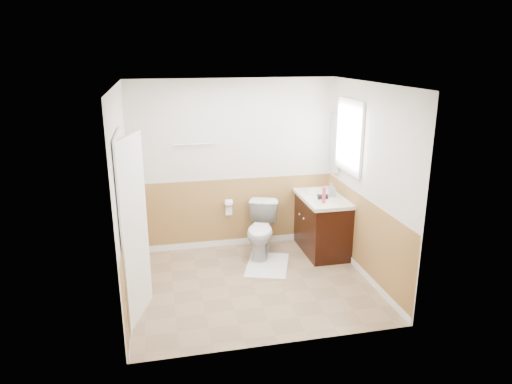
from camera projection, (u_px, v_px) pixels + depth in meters
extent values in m
plane|color=#8C7051|center=(253.00, 284.00, 5.93)|extent=(3.00, 3.00, 0.00)
plane|color=white|center=(252.00, 84.00, 5.20)|extent=(3.00, 3.00, 0.00)
plane|color=silver|center=(234.00, 165.00, 6.78)|extent=(3.00, 0.00, 3.00)
plane|color=silver|center=(281.00, 229.00, 4.35)|extent=(3.00, 0.00, 3.00)
plane|color=silver|center=(123.00, 199.00, 5.26)|extent=(0.00, 3.00, 3.00)
plane|color=silver|center=(368.00, 183.00, 5.87)|extent=(0.00, 3.00, 3.00)
plane|color=#AA7D44|center=(235.00, 214.00, 6.99)|extent=(3.00, 0.00, 3.00)
plane|color=#AA7D44|center=(279.00, 300.00, 4.58)|extent=(3.00, 0.00, 3.00)
plane|color=#AA7D44|center=(130.00, 259.00, 5.48)|extent=(0.00, 2.60, 2.60)
plane|color=#AA7D44|center=(363.00, 238.00, 6.09)|extent=(0.00, 2.60, 2.60)
imported|color=silver|center=(261.00, 230.00, 6.67)|extent=(0.65, 0.85, 0.76)
cube|color=silver|center=(267.00, 265.00, 6.42)|extent=(0.78, 0.94, 0.02)
cube|color=black|center=(321.00, 224.00, 6.85)|extent=(0.55, 1.10, 0.80)
sphere|color=white|center=(304.00, 219.00, 6.65)|extent=(0.03, 0.03, 0.03)
sphere|color=silver|center=(300.00, 214.00, 6.83)|extent=(0.03, 0.03, 0.03)
cube|color=white|center=(321.00, 197.00, 6.72)|extent=(0.60, 1.15, 0.05)
cylinder|color=white|center=(319.00, 192.00, 6.85)|extent=(0.36, 0.36, 0.02)
cylinder|color=silver|center=(330.00, 187.00, 6.87)|extent=(0.02, 0.02, 0.14)
cylinder|color=#D33651|center=(324.00, 195.00, 6.35)|extent=(0.05, 0.05, 0.22)
imported|color=#959FA8|center=(332.00, 190.00, 6.65)|extent=(0.09, 0.09, 0.19)
cylinder|color=black|center=(323.00, 197.00, 6.54)|extent=(0.14, 0.07, 0.07)
cylinder|color=black|center=(318.00, 196.00, 6.65)|extent=(0.03, 0.03, 0.07)
cube|color=silver|center=(335.00, 144.00, 6.81)|extent=(0.02, 0.35, 0.90)
cube|color=white|center=(349.00, 136.00, 6.27)|extent=(0.04, 0.80, 1.00)
cube|color=white|center=(350.00, 136.00, 6.27)|extent=(0.01, 0.70, 0.90)
cube|color=white|center=(133.00, 231.00, 4.92)|extent=(0.29, 0.78, 2.04)
cube|color=white|center=(125.00, 231.00, 4.90)|extent=(0.02, 0.92, 2.10)
sphere|color=silver|center=(139.00, 226.00, 5.26)|extent=(0.06, 0.06, 0.06)
cylinder|color=silver|center=(196.00, 144.00, 6.51)|extent=(0.62, 0.02, 0.02)
cylinder|color=silver|center=(229.00, 203.00, 6.85)|extent=(0.14, 0.02, 0.02)
cylinder|color=white|center=(229.00, 203.00, 6.85)|extent=(0.10, 0.11, 0.11)
cube|color=white|center=(229.00, 210.00, 6.88)|extent=(0.10, 0.01, 0.16)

